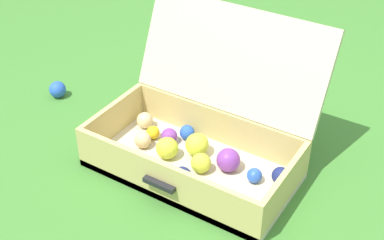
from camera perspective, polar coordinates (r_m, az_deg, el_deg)
ground_plane at (r=1.79m, az=2.80°, el=-5.69°), size 16.00×16.00×0.00m
open_suitcase at (r=1.77m, az=0.93°, el=-1.59°), size 0.68×0.53×0.48m
stray_ball_on_grass at (r=2.22m, az=-14.24°, el=3.20°), size 0.07×0.07×0.07m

